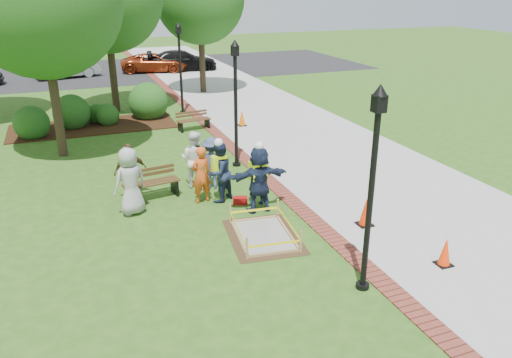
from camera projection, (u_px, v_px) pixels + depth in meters
name	position (u px, v px, depth m)	size (l,w,h in m)	color
ground	(255.00, 235.00, 12.57)	(100.00, 100.00, 0.00)	#285116
sidewalk	(278.00, 121.00, 22.92)	(6.00, 60.00, 0.02)	#9E9E99
brick_edging	(210.00, 127.00, 21.83)	(0.50, 60.00, 0.03)	maroon
mulch_bed	(94.00, 126.00, 21.96)	(7.00, 3.00, 0.05)	#381E0F
parking_lot	(121.00, 71.00, 35.99)	(36.00, 12.00, 0.01)	black
wet_concrete_pad	(264.00, 228.00, 12.39)	(1.97, 2.49, 0.55)	#47331E
bench_near	(152.00, 190.00, 14.59)	(1.68, 0.78, 0.88)	#523A1C
bench_far	(194.00, 124.00, 21.46)	(1.49, 0.68, 0.78)	#51331B
cone_front	(445.00, 252.00, 11.09)	(0.35, 0.35, 0.69)	black
cone_back	(366.00, 213.00, 12.92)	(0.39, 0.39, 0.77)	black
cone_far	(242.00, 118.00, 21.98)	(0.36, 0.36, 0.71)	black
toolbox	(240.00, 200.00, 14.30)	(0.41, 0.23, 0.21)	maroon
lamp_near	(372.00, 177.00, 9.48)	(0.28, 0.28, 4.26)	black
lamp_mid	(236.00, 95.00, 16.42)	(0.28, 0.28, 4.26)	black
lamp_far	(180.00, 61.00, 23.36)	(0.28, 0.28, 4.26)	black
shrub_a	(34.00, 138.00, 20.42)	(1.43, 1.43, 1.43)	#144916
shrub_b	(74.00, 128.00, 21.86)	(1.58, 1.58, 1.58)	#144916
shrub_c	(109.00, 125.00, 22.31)	(1.02, 1.02, 1.02)	#144916
shrub_d	(150.00, 118.00, 23.40)	(1.81, 1.81, 1.81)	#144916
shrub_e	(98.00, 122.00, 22.66)	(0.91, 0.91, 0.91)	#144916
casual_person_a	(130.00, 181.00, 13.42)	(0.70, 0.58, 1.88)	#9D9D9D
casual_person_b	(201.00, 175.00, 14.16)	(0.59, 0.43, 1.67)	#D65019
casual_person_c	(194.00, 160.00, 15.22)	(0.67, 0.64, 1.78)	white
casual_person_d	(131.00, 171.00, 14.50)	(0.57, 0.41, 1.63)	brown
casual_person_e	(212.00, 163.00, 15.17)	(0.60, 0.51, 1.61)	#3A4566
hivis_worker_a	(259.00, 177.00, 13.54)	(0.60, 0.39, 2.02)	#192441
hivis_worker_b	(257.00, 176.00, 13.91)	(0.61, 0.49, 1.81)	#1A2144
hivis_worker_c	(219.00, 170.00, 14.20)	(0.66, 0.60, 1.89)	#181E3F
parked_car_b	(69.00, 78.00, 33.30)	(4.54, 1.98, 1.48)	#A5A4A9
parked_car_c	(155.00, 72.00, 35.53)	(4.30, 1.87, 1.40)	#933112
parked_car_d	(183.00, 70.00, 36.09)	(4.74, 2.06, 1.54)	black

